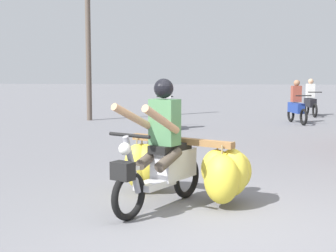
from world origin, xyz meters
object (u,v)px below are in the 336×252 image
at_px(motorbike_distant_far_ahead, 165,110).
at_px(utility_pole, 88,37).
at_px(motorbike_distant_ahead_right, 310,101).
at_px(motorbike_main_loaded, 179,164).
at_px(motorbike_distant_ahead_left, 296,106).

distance_m(motorbike_distant_far_ahead, utility_pole, 4.37).
relative_size(motorbike_distant_ahead_right, utility_pole, 0.29).
bearing_deg(motorbike_main_loaded, motorbike_distant_far_ahead, 97.22).
height_order(motorbike_distant_ahead_right, utility_pole, utility_pole).
relative_size(motorbike_distant_ahead_right, motorbike_distant_far_ahead, 1.00).
xyz_separation_m(motorbike_main_loaded, motorbike_distant_ahead_right, (4.00, 12.62, 0.09)).
bearing_deg(motorbike_main_loaded, utility_pole, 110.74).
bearing_deg(utility_pole, motorbike_distant_ahead_left, -2.79).
xyz_separation_m(motorbike_distant_ahead_right, utility_pole, (-7.86, -2.41, 2.26)).
height_order(motorbike_main_loaded, motorbike_distant_ahead_left, motorbike_main_loaded).
distance_m(motorbike_distant_ahead_left, motorbike_distant_ahead_right, 2.90).
xyz_separation_m(motorbike_distant_far_ahead, utility_pole, (-2.88, 2.39, 2.26)).
height_order(motorbike_distant_ahead_left, motorbike_distant_far_ahead, same).
bearing_deg(motorbike_distant_far_ahead, motorbike_distant_ahead_right, 43.87).
distance_m(motorbike_distant_ahead_right, motorbike_distant_far_ahead, 6.92).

